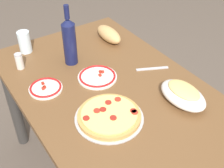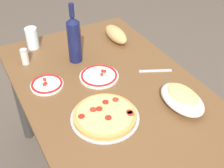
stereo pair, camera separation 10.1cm
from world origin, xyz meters
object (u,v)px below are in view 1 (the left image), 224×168
dining_table (112,107)px  side_plate_far (46,88)px  baked_pasta_dish (183,94)px  bread_loaf (109,34)px  water_glass (25,42)px  spice_shaker (19,61)px  pepperoni_pizza (109,116)px  wine_bottle (69,41)px  side_plate_near (97,77)px

dining_table → side_plate_far: size_ratio=8.19×
baked_pasta_dish → bread_loaf: bearing=177.8°
baked_pasta_dish → water_glass: (-0.80, -0.43, 0.02)m
bread_loaf → spice_shaker: 0.54m
water_glass → spice_shaker: water_glass is taller
pepperoni_pizza → wine_bottle: size_ratio=0.91×
bread_loaf → side_plate_far: bearing=-66.4°
water_glass → bread_loaf: water_glass is taller
pepperoni_pizza → side_plate_near: 0.29m
water_glass → side_plate_near: water_glass is taller
dining_table → water_glass: water_glass is taller
pepperoni_pizza → water_glass: size_ratio=2.40×
side_plate_far → bread_loaf: bearing=113.6°
pepperoni_pizza → side_plate_near: (-0.27, 0.11, -0.01)m
spice_shaker → side_plate_far: bearing=8.6°
water_glass → side_plate_far: water_glass is taller
wine_bottle → side_plate_near: size_ratio=1.65×
pepperoni_pizza → wine_bottle: wine_bottle is taller
dining_table → wine_bottle: wine_bottle is taller
dining_table → spice_shaker: bearing=-143.7°
pepperoni_pizza → spice_shaker: bearing=-162.4°
dining_table → bread_loaf: 0.49m
dining_table → spice_shaker: spice_shaker is taller
side_plate_near → side_plate_far: (-0.06, -0.25, 0.00)m
bread_loaf → dining_table: bearing=-31.5°
baked_pasta_dish → wine_bottle: wine_bottle is taller
dining_table → wine_bottle: size_ratio=4.04×
dining_table → bread_loaf: bread_loaf is taller
wine_bottle → side_plate_far: size_ratio=2.03×
side_plate_far → spice_shaker: size_ratio=1.84×
side_plate_near → dining_table: bearing=6.3°
dining_table → side_plate_near: bearing=-173.7°
water_glass → side_plate_far: 0.38m
side_plate_far → side_plate_near: bearing=76.6°
dining_table → side_plate_near: 0.17m
side_plate_near → side_plate_far: bearing=-103.4°
spice_shaker → bread_loaf: bearing=88.3°
side_plate_far → dining_table: bearing=56.9°
pepperoni_pizza → water_glass: water_glass is taller
baked_pasta_dish → wine_bottle: bearing=-154.2°
side_plate_far → bread_loaf: bread_loaf is taller
dining_table → pepperoni_pizza: (0.16, -0.12, 0.13)m
side_plate_near → spice_shaker: spice_shaker is taller
water_glass → side_plate_near: (0.44, 0.20, -0.05)m
dining_table → spice_shaker: 0.53m
dining_table → water_glass: bearing=-158.6°
side_plate_near → bread_loaf: size_ratio=0.94×
side_plate_near → bread_loaf: 0.38m
side_plate_near → spice_shaker: size_ratio=2.26×
wine_bottle → bread_loaf: wine_bottle is taller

